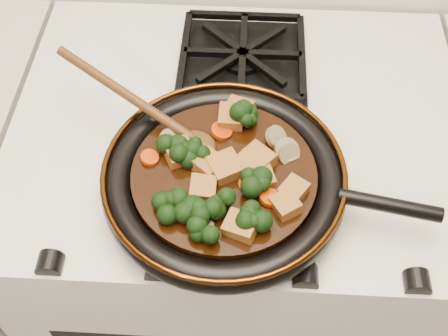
{
  "coord_description": "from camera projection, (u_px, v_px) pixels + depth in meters",
  "views": [
    {
      "loc": [
        0.01,
        1.07,
        1.6
      ],
      "look_at": [
        -0.02,
        1.54,
        0.97
      ],
      "focal_mm": 45.0,
      "sensor_mm": 36.0,
      "label": 1
    }
  ],
  "objects": [
    {
      "name": "broccoli_floret_0",
      "position": [
        192.0,
        213.0,
        0.74
      ],
      "size": [
        0.08,
        0.09,
        0.06
      ],
      "primitive_type": null,
      "rotation": [
        0.0,
        0.19,
        1.16
      ],
      "color": "black",
      "rests_on": "braising_sauce"
    },
    {
      "name": "burner_grate_back",
      "position": [
        243.0,
        57.0,
        1.01
      ],
      "size": [
        0.23,
        0.23,
        0.03
      ],
      "primitive_type": null,
      "color": "black",
      "rests_on": "stove"
    },
    {
      "name": "carrot_coin_4",
      "position": [
        249.0,
        183.0,
        0.78
      ],
      "size": [
        0.03,
        0.03,
        0.02
      ],
      "primitive_type": "cylinder",
      "rotation": [
        0.15,
        -0.28,
        0.0
      ],
      "color": "#B52D05",
      "rests_on": "braising_sauce"
    },
    {
      "name": "broccoli_floret_1",
      "position": [
        248.0,
        118.0,
        0.84
      ],
      "size": [
        0.09,
        0.1,
        0.08
      ],
      "primitive_type": null,
      "rotation": [
        -0.14,
        0.22,
        0.71
      ],
      "color": "black",
      "rests_on": "braising_sauce"
    },
    {
      "name": "tofu_cube_2",
      "position": [
        239.0,
        110.0,
        0.86
      ],
      "size": [
        0.05,
        0.05,
        0.03
      ],
      "primitive_type": "cube",
      "rotation": [
        -0.05,
        0.11,
        2.72
      ],
      "color": "#915821",
      "rests_on": "braising_sauce"
    },
    {
      "name": "carrot_coin_2",
      "position": [
        270.0,
        198.0,
        0.77
      ],
      "size": [
        0.03,
        0.03,
        0.01
      ],
      "primitive_type": "cylinder",
      "rotation": [
        -0.06,
        0.16,
        0.0
      ],
      "color": "#B52D05",
      "rests_on": "braising_sauce"
    },
    {
      "name": "tofu_cube_8",
      "position": [
        247.0,
        165.0,
        0.8
      ],
      "size": [
        0.05,
        0.05,
        0.02
      ],
      "primitive_type": "cube",
      "rotation": [
        0.0,
        -0.01,
        2.5
      ],
      "color": "#915821",
      "rests_on": "braising_sauce"
    },
    {
      "name": "mushroom_slice_2",
      "position": [
        276.0,
        137.0,
        0.83
      ],
      "size": [
        0.04,
        0.04,
        0.03
      ],
      "primitive_type": "cylinder",
      "rotation": [
        0.69,
        0.0,
        1.25
      ],
      "color": "olive",
      "rests_on": "braising_sauce"
    },
    {
      "name": "mushroom_slice_3",
      "position": [
        289.0,
        154.0,
        0.81
      ],
      "size": [
        0.04,
        0.04,
        0.03
      ],
      "primitive_type": "cylinder",
      "rotation": [
        0.92,
        0.0,
        0.56
      ],
      "color": "olive",
      "rests_on": "braising_sauce"
    },
    {
      "name": "carrot_coin_1",
      "position": [
        182.0,
        209.0,
        0.75
      ],
      "size": [
        0.03,
        0.03,
        0.01
      ],
      "primitive_type": "cylinder",
      "rotation": [
        -0.04,
        -0.05,
        0.0
      ],
      "color": "#B52D05",
      "rests_on": "braising_sauce"
    },
    {
      "name": "stove",
      "position": [
        235.0,
        250.0,
        1.29
      ],
      "size": [
        0.76,
        0.6,
        0.9
      ],
      "primitive_type": "cube",
      "color": "beige",
      "rests_on": "ground"
    },
    {
      "name": "tofu_cube_9",
      "position": [
        241.0,
        226.0,
        0.73
      ],
      "size": [
        0.05,
        0.05,
        0.03
      ],
      "primitive_type": "cube",
      "rotation": [
        -0.05,
        0.11,
        2.78
      ],
      "color": "#915821",
      "rests_on": "braising_sauce"
    },
    {
      "name": "tofu_cube_6",
      "position": [
        255.0,
        161.0,
        0.8
      ],
      "size": [
        0.07,
        0.06,
        0.03
      ],
      "primitive_type": "cube",
      "rotation": [
        -0.1,
        0.04,
        2.39
      ],
      "color": "#915821",
      "rests_on": "braising_sauce"
    },
    {
      "name": "tofu_cube_4",
      "position": [
        203.0,
        189.0,
        0.77
      ],
      "size": [
        0.04,
        0.04,
        0.02
      ],
      "primitive_type": "cube",
      "rotation": [
        0.09,
        -0.02,
        1.55
      ],
      "color": "#915821",
      "rests_on": "braising_sauce"
    },
    {
      "name": "tofu_cube_11",
      "position": [
        179.0,
        153.0,
        0.81
      ],
      "size": [
        0.06,
        0.06,
        0.03
      ],
      "primitive_type": "cube",
      "rotation": [
        0.08,
        0.11,
        0.46
      ],
      "color": "#915821",
      "rests_on": "braising_sauce"
    },
    {
      "name": "tofu_cube_1",
      "position": [
        231.0,
        117.0,
        0.85
      ],
      "size": [
        0.04,
        0.04,
        0.03
      ],
      "primitive_type": "cube",
      "rotation": [
        0.01,
        -0.05,
        1.55
      ],
      "color": "#915821",
      "rests_on": "braising_sauce"
    },
    {
      "name": "tofu_cube_5",
      "position": [
        257.0,
        177.0,
        0.78
      ],
      "size": [
        0.05,
        0.05,
        0.03
      ],
      "primitive_type": "cube",
      "rotation": [
        0.06,
        0.07,
        0.33
      ],
      "color": "#915821",
      "rests_on": "braising_sauce"
    },
    {
      "name": "broccoli_floret_8",
      "position": [
        222.0,
        204.0,
        0.75
      ],
      "size": [
        0.09,
        0.08,
        0.08
      ],
      "primitive_type": null,
      "rotation": [
        0.23,
        -0.23,
        2.29
      ],
      "color": "black",
      "rests_on": "braising_sauce"
    },
    {
      "name": "broccoli_floret_9",
      "position": [
        252.0,
        216.0,
        0.74
      ],
      "size": [
        0.09,
        0.08,
        0.08
      ],
      "primitive_type": null,
      "rotation": [
        0.13,
        -0.22,
        1.97
      ],
      "color": "black",
      "rests_on": "braising_sauce"
    },
    {
      "name": "mushroom_slice_0",
      "position": [
        169.0,
        139.0,
        0.82
      ],
      "size": [
        0.04,
        0.04,
        0.02
      ],
      "primitive_type": "cylinder",
      "rotation": [
        0.49,
        0.0,
        1.19
      ],
      "color": "olive",
      "rests_on": "braising_sauce"
    },
    {
      "name": "broccoli_floret_7",
      "position": [
        184.0,
        154.0,
        0.8
      ],
      "size": [
        0.08,
        0.09,
        0.07
      ],
      "primitive_type": null,
      "rotation": [
        0.18,
        -0.15,
        0.49
      ],
      "color": "black",
      "rests_on": "braising_sauce"
    },
    {
      "name": "carrot_coin_5",
      "position": [
        246.0,
        163.0,
        0.8
      ],
      "size": [
        0.03,
        0.03,
        0.02
      ],
      "primitive_type": "cylinder",
      "rotation": [
        -0.31,
        0.3,
        0.0
      ],
      "color": "#B52D05",
      "rests_on": "braising_sauce"
    },
    {
      "name": "carrot_coin_3",
      "position": [
        150.0,
        158.0,
        0.81
      ],
      "size": [
        0.03,
        0.03,
        0.01
      ],
      "primitive_type": "cylinder",
      "rotation": [
        0.04,
        0.25,
        0.0
      ],
      "color": "#B52D05",
      "rests_on": "braising_sauce"
    },
    {
      "name": "carrot_coin_0",
      "position": [
        221.0,
        131.0,
        0.84
      ],
      "size": [
        0.03,
        0.03,
        0.02
      ],
      "primitive_type": "cylinder",
      "rotation": [
        0.0,
        0.26,
        0.0
      ],
      "color": "#B52D05",
      "rests_on": "braising_sauce"
    },
    {
      "name": "wooden_spoon",
      "position": [
        157.0,
        115.0,
        0.83
      ],
      "size": [
        0.15,
        0.1,
        0.26
      ],
      "rotation": [
        0.0,
        0.0,
        2.64
      ],
      "color": "#4B2810",
      "rests_on": "braising_sauce"
    },
    {
      "name": "broccoli_floret_3",
      "position": [
        202.0,
        151.0,
        0.81
      ],
      "size": [
        0.07,
        0.07,
        0.07
      ],
      "primitive_type": null,
      "rotation": [
        0.15,
        -0.24,
        1.72
      ],
      "color": "black",
      "rests_on": "braising_sauce"
    },
    {
      "name": "broccoli_floret_5",
      "position": [
        206.0,
        231.0,
        0.73
      ],
      "size": [
        0.08,
        0.08,
        0.06
      ],
      "primitive_type": null,
      "rotation": [
        -0.2,
        0.09,
        2.66
      ],
      "color": "black",
      "rests_on": "braising_sauce"
    },
    {
      "name": "braising_sauce",
      "position": [
        224.0,
        177.0,
        0.8
      ],
      "size": [
        0.27,
        0.27,
        0.02
      ],
      "primitive_type": "cylinder",
      "color": "black",
      "rests_on": "skillet"
    },
    {
      "name": "broccoli_floret_4",
      "position": [
        169.0,
        210.0,
        0.75
      ],
      "size": [
        0.08,
        0.08,
        0.06
      ],
      "primitive_type": null,
      "rotation": [
        -0.17,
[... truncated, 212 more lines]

